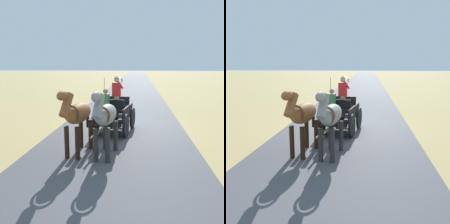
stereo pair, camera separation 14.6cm
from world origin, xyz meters
The scene contains 5 objects.
ground_plane centered at (0.00, 0.00, 0.00)m, with size 200.00×200.00×0.00m, color tan.
road_surface centered at (0.00, 0.00, 0.00)m, with size 5.82×160.00×0.01m, color #4C4C51.
horse_drawn_carriage centered at (0.22, 0.84, 0.82)m, with size 1.76×4.51×2.50m.
horse_near_side centered at (0.21, 3.90, 1.32)m, with size 0.76×2.15×2.21m.
horse_off_side centered at (1.14, 3.77, 1.32)m, with size 0.84×2.15×2.21m.
Camera 1 is at (-0.81, 11.46, 2.94)m, focal length 40.08 mm.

